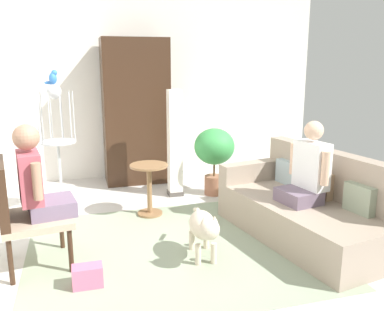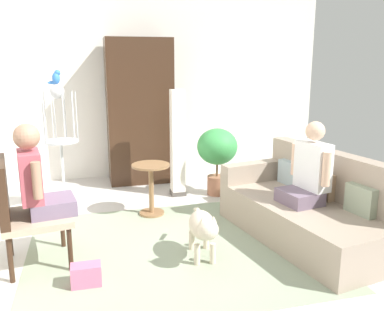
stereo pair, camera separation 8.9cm
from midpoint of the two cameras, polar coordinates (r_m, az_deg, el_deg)
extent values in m
plane|color=beige|center=(4.20, -2.77, -12.97)|extent=(6.87, 6.87, 0.00)
cube|color=silver|center=(6.67, -8.14, 9.45)|extent=(6.33, 0.12, 2.87)
cube|color=gray|center=(4.22, -1.90, -12.80)|extent=(2.83, 2.42, 0.01)
cube|color=gray|center=(4.52, 15.88, -8.71)|extent=(1.28, 2.09, 0.41)
cube|color=gray|center=(4.63, 19.75, -2.57)|extent=(0.54, 1.95, 0.50)
cube|color=gray|center=(5.08, 9.57, -2.17)|extent=(0.95, 0.35, 0.23)
cube|color=gray|center=(4.25, 23.02, -5.75)|extent=(0.16, 0.33, 0.28)
cube|color=tan|center=(4.61, 18.06, -3.93)|extent=(0.16, 0.35, 0.28)
cube|color=#9EB2B7|center=(4.99, 13.87, -2.36)|extent=(0.16, 0.32, 0.28)
cylinder|color=#382316|center=(4.37, -17.06, -9.55)|extent=(0.04, 0.04, 0.41)
cylinder|color=#382316|center=(3.88, -15.98, -12.43)|extent=(0.04, 0.04, 0.41)
cylinder|color=#382316|center=(4.34, -23.55, -10.21)|extent=(0.04, 0.04, 0.41)
cylinder|color=#382316|center=(3.85, -23.36, -13.20)|extent=(0.04, 0.04, 0.41)
cube|color=tan|center=(4.01, -20.26, -8.18)|extent=(0.69, 0.73, 0.06)
cube|color=#382316|center=(3.91, -24.32, -4.45)|extent=(0.19, 0.64, 0.54)
cube|color=slate|center=(4.38, 15.32, -5.57)|extent=(0.42, 0.45, 0.14)
cube|color=white|center=(4.39, 17.05, -1.37)|extent=(0.25, 0.41, 0.49)
sphere|color=#DDB293|center=(4.32, 17.37, 3.28)|extent=(0.20, 0.20, 0.20)
cylinder|color=#DDB293|center=(4.19, 18.80, -1.82)|extent=(0.08, 0.08, 0.34)
cylinder|color=#DDB293|center=(4.53, 14.72, -0.48)|extent=(0.08, 0.08, 0.34)
cube|color=slate|center=(3.99, -18.26, -6.62)|extent=(0.46, 0.45, 0.14)
cube|color=#B24C59|center=(3.89, -21.01, -2.74)|extent=(0.24, 0.42, 0.45)
sphere|color=#A57A60|center=(3.81, -21.45, 2.48)|extent=(0.23, 0.23, 0.23)
cylinder|color=#A57A60|center=(4.12, -20.70, -1.55)|extent=(0.08, 0.08, 0.32)
cylinder|color=#A57A60|center=(3.66, -20.17, -3.27)|extent=(0.08, 0.08, 0.32)
cylinder|color=olive|center=(4.92, -5.25, -1.37)|extent=(0.46, 0.46, 0.02)
cylinder|color=olive|center=(5.01, -5.18, -4.88)|extent=(0.06, 0.06, 0.61)
cylinder|color=olive|center=(5.10, -5.11, -7.97)|extent=(0.30, 0.30, 0.03)
ellipsoid|color=beige|center=(3.94, 2.05, -9.63)|extent=(0.29, 0.48, 0.25)
sphere|color=beige|center=(3.65, 2.94, -10.27)|extent=(0.19, 0.19, 0.19)
cone|color=beige|center=(3.62, 3.70, -8.83)|extent=(0.06, 0.06, 0.06)
cone|color=beige|center=(3.60, 2.20, -8.93)|extent=(0.06, 0.06, 0.06)
cylinder|color=beige|center=(4.20, 1.25, -7.53)|extent=(0.05, 0.18, 0.10)
cylinder|color=beige|center=(3.90, 3.58, -13.49)|extent=(0.06, 0.06, 0.20)
cylinder|color=beige|center=(3.87, 1.39, -13.66)|extent=(0.06, 0.06, 0.20)
cylinder|color=beige|center=(4.18, 2.61, -11.56)|extent=(0.06, 0.06, 0.20)
cylinder|color=beige|center=(4.16, 0.58, -11.70)|extent=(0.06, 0.06, 0.20)
cylinder|color=silver|center=(5.45, -16.74, -7.11)|extent=(0.36, 0.36, 0.03)
cylinder|color=silver|center=(5.32, -17.04, -2.83)|extent=(0.04, 0.04, 0.87)
cylinder|color=silver|center=(5.22, -17.37, 1.89)|extent=(0.43, 0.43, 0.02)
cylinder|color=silver|center=(5.17, -15.32, 5.36)|extent=(0.01, 0.01, 0.59)
cylinder|color=silver|center=(5.29, -15.74, 5.50)|extent=(0.01, 0.01, 0.59)
cylinder|color=silver|center=(5.37, -16.82, 5.53)|extent=(0.01, 0.01, 0.59)
cylinder|color=silver|center=(5.37, -18.18, 5.45)|extent=(0.01, 0.01, 0.59)
cylinder|color=silver|center=(5.31, -19.33, 5.28)|extent=(0.01, 0.01, 0.59)
cylinder|color=silver|center=(5.19, -19.86, 5.08)|extent=(0.01, 0.01, 0.59)
cylinder|color=silver|center=(5.07, -19.53, 4.92)|extent=(0.01, 0.01, 0.59)
cylinder|color=silver|center=(4.99, -18.42, 4.88)|extent=(0.01, 0.01, 0.59)
cylinder|color=silver|center=(4.98, -16.97, 4.97)|extent=(0.01, 0.01, 0.59)
cylinder|color=silver|center=(5.05, -15.77, 5.16)|extent=(0.01, 0.01, 0.59)
sphere|color=silver|center=(5.15, -17.82, 8.49)|extent=(0.17, 0.17, 0.17)
ellipsoid|color=blue|center=(5.14, -17.95, 10.21)|extent=(0.09, 0.10, 0.14)
sphere|color=blue|center=(5.13, -17.77, 10.93)|extent=(0.07, 0.07, 0.07)
cone|color=#D8BF4C|center=(5.13, -17.38, 10.95)|extent=(0.03, 0.02, 0.02)
ellipsoid|color=blue|center=(5.14, -18.36, 9.62)|extent=(0.12, 0.03, 0.04)
cylinder|color=#996047|center=(5.79, 3.90, -4.13)|extent=(0.27, 0.27, 0.26)
cylinder|color=brown|center=(5.73, 3.94, -1.91)|extent=(0.03, 0.03, 0.20)
ellipsoid|color=#389147|center=(5.65, 3.99, 1.25)|extent=(0.56, 0.56, 0.50)
cube|color=#4C4742|center=(5.79, -1.53, -5.18)|extent=(0.20, 0.20, 0.06)
cube|color=white|center=(5.60, -1.57, 1.97)|extent=(0.18, 0.18, 1.41)
cube|color=#382316|center=(6.30, -6.90, 6.08)|extent=(0.97, 0.56, 2.17)
cube|color=#D8668C|center=(3.67, -13.83, -15.86)|extent=(0.25, 0.15, 0.19)
camera|label=1|loc=(0.04, -89.35, 0.15)|focal=38.27mm
camera|label=2|loc=(0.04, 90.65, -0.15)|focal=38.27mm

